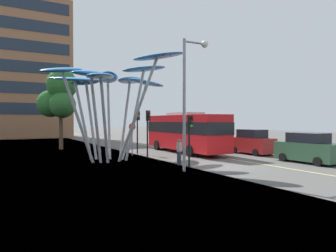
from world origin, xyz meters
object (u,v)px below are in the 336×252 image
at_px(car_side_street, 173,136).
at_px(street_lamp, 190,86).
at_px(red_bus, 185,131).
at_px(traffic_light_island_mid, 138,123).
at_px(traffic_light_kerb_near, 190,130).
at_px(no_entry_sign, 132,134).
at_px(pedestrian, 179,152).
at_px(leaf_sculpture, 110,82).
at_px(car_parked_far, 197,139).
at_px(traffic_light_kerb_far, 148,124).
at_px(car_parked_near, 308,149).
at_px(car_parked_mid, 252,143).

distance_m(car_side_street, street_lamp, 20.80).
distance_m(red_bus, car_side_street, 10.07).
bearing_deg(traffic_light_island_mid, car_side_street, 44.45).
bearing_deg(red_bus, traffic_light_kerb_near, -120.22).
relative_size(car_side_street, no_entry_sign, 1.55).
bearing_deg(street_lamp, pedestrian, 73.68).
distance_m(leaf_sculpture, traffic_light_kerb_near, 7.62).
relative_size(car_parked_far, car_side_street, 1.04).
bearing_deg(pedestrian, car_parked_far, 49.94).
distance_m(leaf_sculpture, no_entry_sign, 5.03).
bearing_deg(traffic_light_kerb_far, street_lamp, -93.79).
bearing_deg(leaf_sculpture, car_parked_far, 24.01).
xyz_separation_m(traffic_light_island_mid, car_parked_far, (7.96, 2.22, -1.76)).
bearing_deg(traffic_light_kerb_near, car_side_street, 63.22).
bearing_deg(car_parked_near, leaf_sculpture, 144.21).
height_order(leaf_sculpture, car_parked_far, leaf_sculpture).
distance_m(traffic_light_island_mid, car_parked_far, 8.45).
height_order(leaf_sculpture, car_side_street, leaf_sculpture).
distance_m(leaf_sculpture, car_side_street, 16.86).
xyz_separation_m(car_parked_mid, street_lamp, (-9.72, -4.86, 3.95)).
distance_m(traffic_light_island_mid, pedestrian, 7.92).
bearing_deg(street_lamp, leaf_sculpture, 108.94).
xyz_separation_m(traffic_light_island_mid, street_lamp, (-1.05, -10.00, 2.23)).
distance_m(traffic_light_island_mid, car_parked_near, 13.89).
relative_size(traffic_light_kerb_far, car_parked_far, 0.84).
xyz_separation_m(traffic_light_kerb_near, no_entry_sign, (-0.78, 7.61, -0.56)).
bearing_deg(car_side_street, traffic_light_island_mid, -135.55).
height_order(car_parked_far, car_side_street, car_side_street).
xyz_separation_m(red_bus, car_side_street, (4.02, 9.18, -0.96)).
bearing_deg(traffic_light_island_mid, pedestrian, -92.80).
relative_size(traffic_light_island_mid, car_side_street, 0.89).
xyz_separation_m(leaf_sculpture, pedestrian, (3.12, -4.81, -5.02)).
height_order(car_parked_near, car_parked_mid, car_parked_mid).
distance_m(traffic_light_kerb_near, pedestrian, 1.90).
distance_m(car_parked_far, pedestrian, 12.95).
xyz_separation_m(traffic_light_kerb_near, car_parked_far, (8.22, 11.05, -1.41)).
bearing_deg(car_parked_mid, no_entry_sign, 157.99).
distance_m(traffic_light_kerb_near, street_lamp, 2.95).
relative_size(traffic_light_island_mid, car_parked_far, 0.85).
bearing_deg(pedestrian, traffic_light_kerb_far, 93.16).
bearing_deg(car_parked_mid, car_parked_far, 95.48).
bearing_deg(traffic_light_kerb_far, traffic_light_island_mid, 79.67).
height_order(red_bus, no_entry_sign, red_bus).
xyz_separation_m(car_parked_mid, pedestrian, (-9.04, -2.54, -0.15)).
bearing_deg(traffic_light_kerb_far, no_entry_sign, 101.34).
distance_m(traffic_light_kerb_near, car_side_street, 19.07).
relative_size(traffic_light_island_mid, no_entry_sign, 1.38).
bearing_deg(red_bus, pedestrian, -124.96).
xyz_separation_m(traffic_light_kerb_far, traffic_light_island_mid, (0.61, 3.37, 0.03)).
xyz_separation_m(traffic_light_kerb_far, no_entry_sign, (-0.43, 2.15, -0.89)).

